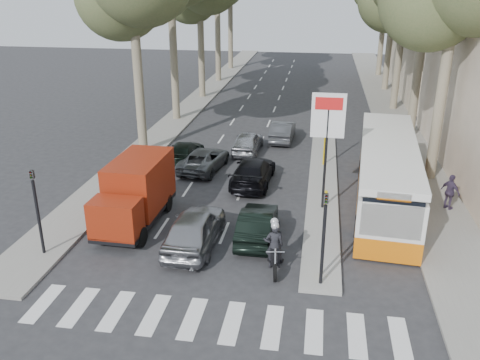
# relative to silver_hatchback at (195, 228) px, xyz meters

# --- Properties ---
(ground) EXTENTS (120.00, 120.00, 0.00)m
(ground) POSITION_rel_silver_hatchback_xyz_m (1.87, -0.71, -0.79)
(ground) COLOR #28282B
(ground) RESTS_ON ground
(sidewalk_right) EXTENTS (3.20, 70.00, 0.12)m
(sidewalk_right) POSITION_rel_silver_hatchback_xyz_m (10.47, 24.29, -0.73)
(sidewalk_right) COLOR gray
(sidewalk_right) RESTS_ON ground
(median_left) EXTENTS (2.40, 64.00, 0.12)m
(median_left) POSITION_rel_silver_hatchback_xyz_m (-6.13, 27.29, -0.73)
(median_left) COLOR gray
(median_left) RESTS_ON ground
(traffic_island) EXTENTS (1.50, 26.00, 0.16)m
(traffic_island) POSITION_rel_silver_hatchback_xyz_m (5.12, 10.29, -0.71)
(traffic_island) COLOR gray
(traffic_island) RESTS_ON ground
(building_far) EXTENTS (11.00, 20.00, 16.00)m
(building_far) POSITION_rel_silver_hatchback_xyz_m (17.37, 33.29, 7.21)
(building_far) COLOR #B7A88E
(building_far) RESTS_ON ground
(billboard) EXTENTS (1.50, 12.10, 5.60)m
(billboard) POSITION_rel_silver_hatchback_xyz_m (5.12, 4.29, 2.91)
(billboard) COLOR yellow
(billboard) RESTS_ON ground
(traffic_light_island) EXTENTS (0.16, 0.41, 3.60)m
(traffic_light_island) POSITION_rel_silver_hatchback_xyz_m (5.12, -2.21, 1.69)
(traffic_light_island) COLOR black
(traffic_light_island) RESTS_ON ground
(traffic_light_left) EXTENTS (0.16, 0.41, 3.60)m
(traffic_light_left) POSITION_rel_silver_hatchback_xyz_m (-5.73, -1.71, 1.69)
(traffic_light_left) COLOR black
(traffic_light_left) RESTS_ON ground
(silver_hatchback) EXTENTS (1.97, 4.69, 1.59)m
(silver_hatchback) POSITION_rel_silver_hatchback_xyz_m (0.00, 0.00, 0.00)
(silver_hatchback) COLOR #94959B
(silver_hatchback) RESTS_ON ground
(dark_hatchback) EXTENTS (1.42, 4.01, 1.32)m
(dark_hatchback) POSITION_rel_silver_hatchback_xyz_m (2.43, 1.05, -0.13)
(dark_hatchback) COLOR black
(dark_hatchback) RESTS_ON ground
(queue_car_a) EXTENTS (2.58, 4.61, 1.22)m
(queue_car_a) POSITION_rel_silver_hatchback_xyz_m (-1.63, 8.79, -0.18)
(queue_car_a) COLOR #4D5155
(queue_car_a) RESTS_ON ground
(queue_car_b) EXTENTS (2.11, 4.86, 1.39)m
(queue_car_b) POSITION_rel_silver_hatchback_xyz_m (1.43, 7.06, -0.10)
(queue_car_b) COLOR black
(queue_car_b) RESTS_ON ground
(queue_car_c) EXTENTS (1.72, 3.99, 1.34)m
(queue_car_c) POSITION_rel_silver_hatchback_xyz_m (0.38, 12.29, -0.12)
(queue_car_c) COLOR #A0A3A8
(queue_car_c) RESTS_ON ground
(queue_car_d) EXTENTS (1.55, 4.08, 1.33)m
(queue_car_d) POSITION_rel_silver_hatchback_xyz_m (2.35, 15.11, -0.13)
(queue_car_d) COLOR #47494E
(queue_car_d) RESTS_ON ground
(queue_car_e) EXTENTS (1.78, 4.24, 1.22)m
(queue_car_e) POSITION_rel_silver_hatchback_xyz_m (-3.08, 9.86, -0.18)
(queue_car_e) COLOR black
(queue_car_e) RESTS_ON ground
(red_truck) EXTENTS (2.18, 5.43, 2.87)m
(red_truck) POSITION_rel_silver_hatchback_xyz_m (-3.03, 1.65, 0.72)
(red_truck) COLOR black
(red_truck) RESTS_ON ground
(city_bus) EXTENTS (3.46, 11.83, 3.07)m
(city_bus) POSITION_rel_silver_hatchback_xyz_m (8.07, 5.51, 0.83)
(city_bus) COLOR orange
(city_bus) RESTS_ON ground
(motorcycle) EXTENTS (0.94, 2.31, 1.97)m
(motorcycle) POSITION_rel_silver_hatchback_xyz_m (3.34, -1.03, 0.10)
(motorcycle) COLOR black
(motorcycle) RESTS_ON ground
(pedestrian_near) EXTENTS (1.03, 1.07, 1.70)m
(pedestrian_near) POSITION_rel_silver_hatchback_xyz_m (10.97, 5.14, 0.18)
(pedestrian_near) COLOR #40334D
(pedestrian_near) RESTS_ON sidewalk_right
(pedestrian_far) EXTENTS (1.18, 0.73, 1.70)m
(pedestrian_far) POSITION_rel_silver_hatchback_xyz_m (9.14, 10.47, 0.18)
(pedestrian_far) COLOR #716055
(pedestrian_far) RESTS_ON sidewalk_right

